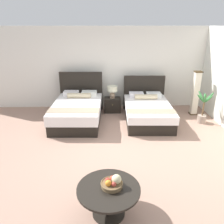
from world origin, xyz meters
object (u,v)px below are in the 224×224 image
bed_near_window (78,110)px  bed_near_corner (147,111)px  nightstand (112,105)px  coffee_table (109,195)px  fruit_bowl (113,183)px  potted_palm (203,111)px  floor_lamp_corner (195,93)px  table_lamp (112,90)px

bed_near_window → bed_near_corner: size_ratio=1.03×
bed_near_corner → nightstand: (-1.01, 0.74, -0.07)m
bed_near_corner → nightstand: size_ratio=3.97×
coffee_table → fruit_bowl: size_ratio=2.86×
potted_palm → floor_lamp_corner: bearing=90.4°
bed_near_corner → fruit_bowl: (-1.14, -3.56, 0.25)m
coffee_table → fruit_bowl: 0.20m
bed_near_corner → fruit_bowl: 3.75m
fruit_bowl → floor_lamp_corner: (2.70, 3.99, 0.14)m
bed_near_window → table_lamp: size_ratio=5.43×
coffee_table → potted_palm: 4.34m
potted_palm → table_lamp: bearing=158.6°
nightstand → coffee_table: (-0.19, -4.33, 0.13)m
nightstand → coffee_table: coffee_table is taller
table_lamp → coffee_table: 4.37m
table_lamp → bed_near_corner: bearing=-36.9°
coffee_table → floor_lamp_corner: floor_lamp_corner is taller
floor_lamp_corner → potted_palm: size_ratio=1.45×
bed_near_window → table_lamp: bearing=36.2°
bed_near_window → bed_near_corner: 2.05m
table_lamp → bed_near_window: bearing=-143.8°
floor_lamp_corner → bed_near_window: bearing=-173.2°
bed_near_window → nightstand: 1.28m
bed_near_corner → table_lamp: (-1.01, 0.76, 0.42)m
bed_near_window → floor_lamp_corner: floor_lamp_corner is taller
nightstand → fruit_bowl: 4.31m
fruit_bowl → potted_palm: size_ratio=0.34×
nightstand → coffee_table: size_ratio=0.56×
fruit_bowl → potted_palm: potted_palm is taller
bed_near_corner → nightstand: bed_near_corner is taller
table_lamp → floor_lamp_corner: floor_lamp_corner is taller
table_lamp → potted_palm: potted_palm is taller
fruit_bowl → coffee_table: bearing=-154.2°
floor_lamp_corner → coffee_table: bearing=-124.5°
nightstand → table_lamp: size_ratio=1.33×
fruit_bowl → floor_lamp_corner: 4.82m
table_lamp → coffee_table: (-0.19, -4.35, -0.36)m
potted_palm → coffee_table: bearing=-129.6°
bed_near_corner → coffee_table: (-1.20, -3.59, 0.06)m
bed_near_window → fruit_bowl: size_ratio=6.57×
fruit_bowl → potted_palm: (2.70, 3.31, -0.20)m
nightstand → table_lamp: 0.49m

